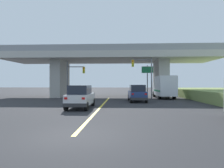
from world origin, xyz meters
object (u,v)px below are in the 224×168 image
at_px(suv_lead, 81,97).
at_px(suv_crossing, 137,93).
at_px(traffic_signal_farside, 73,75).
at_px(highway_sign, 147,74).
at_px(box_truck, 164,87).
at_px(traffic_signal_nearside, 145,71).

bearing_deg(suv_lead, suv_crossing, 50.98).
height_order(traffic_signal_farside, highway_sign, traffic_signal_farside).
xyz_separation_m(suv_crossing, box_truck, (4.38, 5.88, 0.68)).
distance_m(suv_crossing, box_truck, 7.37).
bearing_deg(suv_crossing, box_truck, 51.28).
bearing_deg(traffic_signal_nearside, box_truck, 30.21).
relative_size(box_truck, traffic_signal_farside, 1.34).
height_order(suv_lead, box_truck, box_truck).
xyz_separation_m(traffic_signal_farside, highway_sign, (10.93, 0.76, 0.25)).
bearing_deg(box_truck, suv_lead, -127.94).
height_order(suv_crossing, traffic_signal_nearside, traffic_signal_nearside).
bearing_deg(highway_sign, suv_crossing, -108.43).
bearing_deg(suv_crossing, highway_sign, 69.52).
bearing_deg(highway_sign, suv_lead, -120.44).
bearing_deg(traffic_signal_farside, highway_sign, 3.96).
distance_m(traffic_signal_farside, highway_sign, 10.96).
bearing_deg(box_truck, highway_sign, -179.59).
height_order(suv_crossing, highway_sign, highway_sign).
bearing_deg(suv_lead, highway_sign, 59.56).
relative_size(box_truck, traffic_signal_nearside, 1.19).
bearing_deg(suv_lead, traffic_signal_nearside, 57.70).
bearing_deg(traffic_signal_farside, suv_lead, -73.27).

